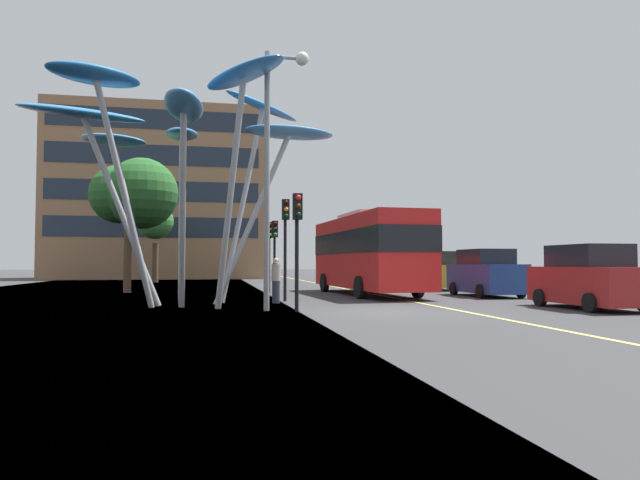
% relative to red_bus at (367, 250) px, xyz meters
% --- Properties ---
extents(ground, '(120.00, 240.00, 0.10)m').
position_rel_red_bus_xyz_m(ground, '(-2.65, -9.28, -2.16)').
color(ground, '#38383A').
extents(red_bus, '(3.23, 10.65, 3.87)m').
position_rel_red_bus_xyz_m(red_bus, '(0.00, 0.00, 0.00)').
color(red_bus, red).
rests_on(red_bus, ground).
extents(leaf_sculpture, '(11.18, 9.46, 8.41)m').
position_rel_red_bus_xyz_m(leaf_sculpture, '(-8.62, -5.25, 4.22)').
color(leaf_sculpture, '#9EA0A5').
rests_on(leaf_sculpture, ground).
extents(traffic_light_kerb_near, '(0.28, 0.42, 3.62)m').
position_rel_red_bus_xyz_m(traffic_light_kerb_near, '(-4.70, -8.87, 0.51)').
color(traffic_light_kerb_near, black).
rests_on(traffic_light_kerb_near, ground).
extents(traffic_light_kerb_far, '(0.28, 0.42, 3.98)m').
position_rel_red_bus_xyz_m(traffic_light_kerb_far, '(-4.44, -4.04, 0.76)').
color(traffic_light_kerb_far, black).
rests_on(traffic_light_kerb_far, ground).
extents(traffic_light_island_mid, '(0.28, 0.42, 3.53)m').
position_rel_red_bus_xyz_m(traffic_light_island_mid, '(-4.28, 1.27, 0.45)').
color(traffic_light_island_mid, black).
rests_on(traffic_light_island_mid, ground).
extents(traffic_light_opposite, '(0.28, 0.42, 3.54)m').
position_rel_red_bus_xyz_m(traffic_light_opposite, '(-4.45, 2.22, 0.45)').
color(traffic_light_opposite, black).
rests_on(traffic_light_opposite, ground).
extents(car_parked_near, '(2.05, 4.29, 2.09)m').
position_rel_red_bus_xyz_m(car_parked_near, '(4.82, -9.46, -1.13)').
color(car_parked_near, maroon).
rests_on(car_parked_near, ground).
extents(car_parked_mid, '(2.07, 4.37, 2.11)m').
position_rel_red_bus_xyz_m(car_parked_mid, '(4.85, -2.32, -1.11)').
color(car_parked_mid, navy).
rests_on(car_parked_mid, ground).
extents(car_parked_far, '(2.04, 4.28, 2.14)m').
position_rel_red_bus_xyz_m(car_parked_far, '(5.01, 4.08, -1.11)').
color(car_parked_far, gold).
rests_on(car_parked_far, ground).
extents(street_lamp, '(1.43, 0.44, 8.31)m').
position_rel_red_bus_xyz_m(street_lamp, '(-5.28, -8.18, 3.10)').
color(street_lamp, gray).
rests_on(street_lamp, ground).
extents(tree_pavement_near, '(4.49, 3.84, 6.85)m').
position_rel_red_bus_xyz_m(tree_pavement_near, '(-11.27, 4.16, 2.96)').
color(tree_pavement_near, brown).
rests_on(tree_pavement_near, ground).
extents(tree_pavement_far, '(4.40, 5.20, 7.84)m').
position_rel_red_bus_xyz_m(tree_pavement_far, '(-12.13, 19.51, 3.35)').
color(tree_pavement_far, brown).
rests_on(tree_pavement_far, ground).
extents(pedestrian, '(0.34, 0.34, 1.68)m').
position_rel_red_bus_xyz_m(pedestrian, '(-4.91, -4.94, -1.27)').
color(pedestrian, '#2D3342').
rests_on(pedestrian, ground).
extents(backdrop_building, '(20.06, 10.35, 16.46)m').
position_rel_red_bus_xyz_m(backdrop_building, '(-12.46, 32.34, 6.12)').
color(backdrop_building, '#936B4C').
rests_on(backdrop_building, ground).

